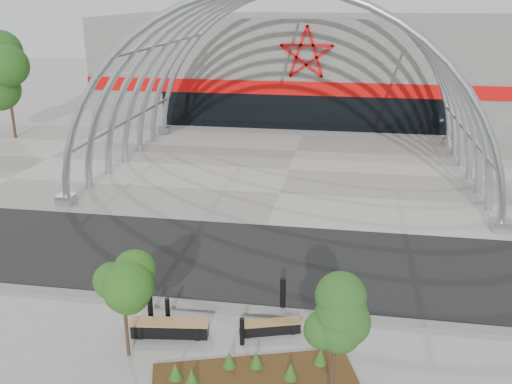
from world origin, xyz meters
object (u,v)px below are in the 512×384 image
(street_tree_1, at_px, (335,325))
(bench_1, at_px, (270,327))
(bollard_2, at_px, (283,294))
(street_tree_0, at_px, (122,281))
(bench_0, at_px, (170,329))

(street_tree_1, distance_m, bench_1, 4.13)
(street_tree_1, height_order, bollard_2, street_tree_1)
(street_tree_0, bearing_deg, bench_1, 24.87)
(bench_0, xyz_separation_m, bench_1, (2.92, 0.63, -0.05))
(bench_0, xyz_separation_m, bollard_2, (3.14, 2.02, 0.33))
(street_tree_1, relative_size, bollard_2, 2.87)
(bench_1, bearing_deg, street_tree_0, -155.13)
(bollard_2, bearing_deg, street_tree_0, -141.81)
(bench_1, distance_m, bollard_2, 1.46)
(street_tree_1, bearing_deg, bollard_2, 111.88)
(bench_1, bearing_deg, street_tree_1, -56.36)
(street_tree_0, xyz_separation_m, bench_0, (0.86, 1.12, -2.11))
(street_tree_0, xyz_separation_m, bench_1, (3.79, 1.76, -2.16))
(bench_0, bearing_deg, street_tree_0, -127.54)
(street_tree_1, bearing_deg, bench_1, 123.64)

